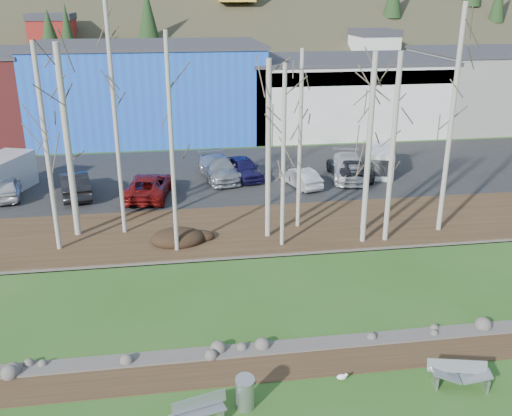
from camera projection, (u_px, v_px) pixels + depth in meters
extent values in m
plane|color=#215017|center=(320.00, 402.00, 18.24)|extent=(200.00, 200.00, 0.00)
cube|color=#382616|center=(305.00, 363.00, 20.18)|extent=(80.00, 1.80, 0.03)
cube|color=#382616|center=(254.00, 229.00, 31.65)|extent=(80.00, 7.00, 0.15)
cube|color=black|center=(232.00, 174.00, 41.38)|extent=(80.00, 14.00, 0.14)
cube|color=blue|center=(149.00, 91.00, 52.12)|extent=(20.00, 12.00, 8.00)
cube|color=#333338|center=(146.00, 44.00, 50.67)|extent=(20.40, 12.24, 0.30)
cube|color=beige|center=(339.00, 95.00, 54.93)|extent=(18.00, 12.00, 6.50)
cube|color=#333338|center=(341.00, 59.00, 53.74)|extent=(18.36, 12.24, 0.30)
cube|color=navy|center=(360.00, 78.00, 48.64)|extent=(17.64, 0.20, 1.20)
cube|color=gray|center=(494.00, 88.00, 57.10)|extent=(14.00, 12.00, 7.00)
cube|color=#333338|center=(499.00, 51.00, 55.83)|extent=(14.28, 12.24, 0.30)
cube|color=#A0A3A5|center=(220.00, 412.00, 17.49)|extent=(0.21, 0.53, 0.42)
cube|color=#A0A3A5|center=(199.00, 402.00, 17.26)|extent=(1.68, 0.56, 0.38)
cube|color=#A0A3A5|center=(198.00, 413.00, 17.15)|extent=(1.78, 0.91, 0.05)
cube|color=#A0A3A5|center=(435.00, 379.00, 18.95)|extent=(0.22, 0.60, 0.48)
cube|color=#A0A3A5|center=(486.00, 382.00, 18.82)|extent=(0.22, 0.60, 0.48)
cube|color=#A0A3A5|center=(457.00, 366.00, 18.94)|extent=(1.95, 0.67, 0.42)
cube|color=gray|center=(446.00, 375.00, 18.85)|extent=(1.05, 0.75, 0.35)
cube|color=gray|center=(476.00, 377.00, 18.77)|extent=(1.05, 0.75, 0.35)
cylinder|color=#A0A3A5|center=(245.00, 394.00, 17.85)|extent=(0.62, 0.62, 1.01)
cylinder|color=gold|center=(341.00, 380.00, 19.20)|extent=(0.01, 0.01, 0.10)
cylinder|color=gold|center=(340.00, 379.00, 19.26)|extent=(0.01, 0.01, 0.10)
ellipsoid|color=white|center=(342.00, 377.00, 19.20)|extent=(0.34, 0.19, 0.19)
cube|color=gray|center=(342.00, 376.00, 19.18)|extent=(0.22, 0.12, 0.02)
sphere|color=white|center=(346.00, 375.00, 19.17)|extent=(0.11, 0.11, 0.11)
cone|color=gold|center=(348.00, 375.00, 19.17)|extent=(0.06, 0.04, 0.03)
ellipsoid|color=black|center=(178.00, 237.00, 29.62)|extent=(2.79, 1.97, 0.55)
cylinder|color=#ACA99B|center=(47.00, 151.00, 27.22)|extent=(0.24, 0.24, 10.21)
cylinder|color=#ACA99B|center=(115.00, 123.00, 28.94)|extent=(0.22, 0.22, 12.03)
cylinder|color=#ACA99B|center=(68.00, 144.00, 28.98)|extent=(0.33, 0.33, 10.01)
cylinder|color=#ACA99B|center=(172.00, 147.00, 26.99)|extent=(0.21, 0.21, 10.66)
cylinder|color=#ACA99B|center=(268.00, 152.00, 28.95)|extent=(0.28, 0.28, 9.25)
cylinder|color=#ACA99B|center=(300.00, 142.00, 30.17)|extent=(0.22, 0.22, 9.61)
cylinder|color=#ACA99B|center=(283.00, 159.00, 27.87)|extent=(0.21, 0.21, 9.17)
cylinder|color=#ACA99B|center=(392.00, 151.00, 28.39)|extent=(0.26, 0.26, 9.64)
cylinder|color=#ACA99B|center=(368.00, 154.00, 29.83)|extent=(0.28, 0.28, 8.61)
cylinder|color=#ACA99B|center=(451.00, 123.00, 29.30)|extent=(0.26, 0.26, 11.83)
cylinder|color=#ACA99B|center=(369.00, 152.00, 28.22)|extent=(0.26, 0.26, 9.64)
imported|color=silver|center=(7.00, 187.00, 36.00)|extent=(2.37, 4.38, 1.41)
imported|color=black|center=(75.00, 184.00, 36.32)|extent=(2.69, 5.12, 1.60)
imported|color=maroon|center=(149.00, 186.00, 36.14)|extent=(3.29, 5.74, 1.51)
imported|color=#94989C|center=(219.00, 168.00, 39.81)|extent=(3.01, 5.60, 1.54)
imported|color=#191547|center=(244.00, 168.00, 39.93)|extent=(2.69, 4.62, 1.48)
imported|color=silver|center=(301.00, 177.00, 38.22)|extent=(2.37, 4.09, 1.27)
imported|color=#232325|center=(349.00, 167.00, 40.17)|extent=(2.53, 5.23, 1.43)
imported|color=silver|center=(348.00, 167.00, 39.98)|extent=(3.32, 5.81, 1.58)
cube|color=white|center=(380.00, 160.00, 41.11)|extent=(3.13, 4.69, 1.90)
cube|color=black|center=(380.00, 167.00, 39.53)|extent=(1.92, 1.42, 1.17)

